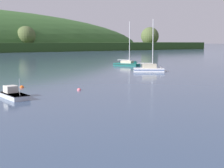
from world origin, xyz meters
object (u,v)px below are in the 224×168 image
Objects in this scene: mooring_buoy_foreground at (22,88)px; mooring_buoy_midchannel at (79,90)px; sailboat_midwater_white at (152,70)px; fishing_boat_moored at (12,95)px; sailboat_far_left at (130,65)px.

mooring_buoy_midchannel is at bearing -51.38° from mooring_buoy_foreground.
sailboat_midwater_white is 33.56m from mooring_buoy_midchannel.
fishing_boat_moored is at bearing -119.40° from sailboat_midwater_white.
fishing_boat_moored is 8.18× the size of mooring_buoy_midchannel.
sailboat_far_left is 2.47× the size of fishing_boat_moored.
sailboat_far_left reaches higher than mooring_buoy_midchannel.
sailboat_midwater_white reaches higher than fishing_boat_moored.
sailboat_far_left is at bearing 33.70° from mooring_buoy_foreground.
fishing_boat_moored is 9.69m from mooring_buoy_foreground.
mooring_buoy_foreground is at bearing -84.31° from sailboat_far_left.
mooring_buoy_midchannel is (10.23, 1.20, -0.34)m from fishing_boat_moored.
mooring_buoy_foreground is (4.24, 8.70, -0.34)m from fishing_boat_moored.
sailboat_midwater_white is 2.36× the size of fishing_boat_moored.
mooring_buoy_midchannel is (-36.01, -35.52, -0.25)m from sailboat_far_left.
sailboat_far_left is at bearing 44.61° from mooring_buoy_midchannel.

